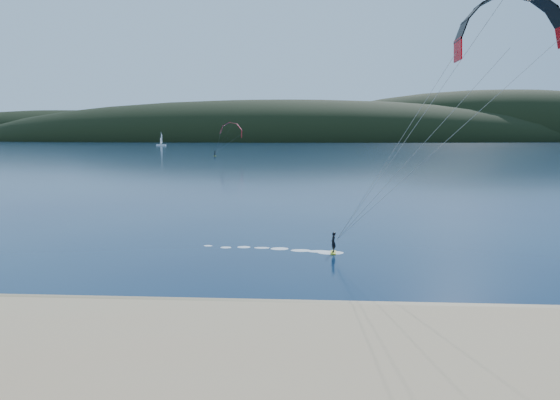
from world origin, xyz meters
TOP-DOWN VIEW (x-y plane):
  - ground at (0.00, 0.00)m, footprint 1800.00×1800.00m
  - wet_sand at (0.00, 4.50)m, footprint 220.00×2.50m
  - headland at (0.63, 745.28)m, footprint 1200.00×310.00m
  - kitesurfer_near at (14.75, 12.92)m, footprint 24.75×8.31m
  - kitesurfer_far at (-31.49, 199.64)m, footprint 12.95×6.57m
  - sailboat at (-120.52, 407.99)m, footprint 7.79×5.03m

SIDE VIEW (x-z plane):
  - ground at x=0.00m, z-range 0.00..0.00m
  - headland at x=0.63m, z-range -70.00..70.00m
  - wet_sand at x=0.00m, z-range 0.00..0.10m
  - sailboat at x=-120.52m, z-range -4.74..6.38m
  - kitesurfer_far at x=-31.49m, z-range 2.81..15.57m
  - kitesurfer_near at x=14.75m, z-range 4.87..22.39m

